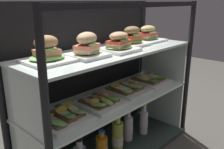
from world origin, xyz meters
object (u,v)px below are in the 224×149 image
plated_roll_sandwich_far_right (119,44)px  open_sandwich_tray_far_left (101,102)px  juice_bottle_front_fourth (128,128)px  juice_bottle_front_second (118,136)px  open_sandwich_tray_mid_right (150,80)px  juice_bottle_front_left_end (144,121)px  plated_roll_sandwich_left_of_center (148,35)px  juice_bottle_back_right (102,149)px  open_sandwich_tray_right_of_center (63,116)px  open_sandwich_tray_center (127,89)px  plated_roll_sandwich_mid_right (47,53)px  plated_roll_sandwich_near_right_corner (132,38)px  plated_roll_sandwich_near_left_corner (87,47)px

plated_roll_sandwich_far_right → open_sandwich_tray_far_left: (-0.12, 0.02, -0.31)m
juice_bottle_front_fourth → juice_bottle_front_second: bearing=-166.8°
open_sandwich_tray_mid_right → juice_bottle_front_left_end: (-0.08, -0.02, -0.29)m
plated_roll_sandwich_far_right → juice_bottle_front_left_end: 0.67m
plated_roll_sandwich_left_of_center → juice_bottle_back_right: size_ratio=1.01×
open_sandwich_tray_right_of_center → juice_bottle_front_second: (0.39, -0.01, -0.28)m
open_sandwich_tray_center → juice_bottle_front_left_end: open_sandwich_tray_center is taller
juice_bottle_front_second → plated_roll_sandwich_mid_right: bearing=172.3°
plated_roll_sandwich_mid_right → open_sandwich_tray_mid_right: size_ratio=0.84×
juice_bottle_front_second → open_sandwich_tray_right_of_center: bearing=179.2°
juice_bottle_front_left_end → juice_bottle_front_fourth: bearing=167.0°
open_sandwich_tray_far_left → juice_bottle_front_second: size_ratio=1.00×
open_sandwich_tray_center → juice_bottle_front_left_end: 0.33m
juice_bottle_front_left_end → plated_roll_sandwich_near_right_corner: bearing=158.7°
juice_bottle_front_fourth → plated_roll_sandwich_far_right: bearing=-162.3°
plated_roll_sandwich_mid_right → plated_roll_sandwich_near_left_corner: plated_roll_sandwich_near_left_corner is taller
plated_roll_sandwich_left_of_center → juice_bottle_front_fourth: size_ratio=0.90×
open_sandwich_tray_center → juice_bottle_front_second: open_sandwich_tray_center is taller
open_sandwich_tray_mid_right → juice_bottle_back_right: bearing=-177.3°
plated_roll_sandwich_far_right → open_sandwich_tray_far_left: size_ratio=0.78×
plated_roll_sandwich_near_left_corner → juice_bottle_front_second: size_ratio=0.73×
juice_bottle_front_second → juice_bottle_front_fourth: size_ratio=1.08×
open_sandwich_tray_right_of_center → juice_bottle_front_fourth: bearing=3.0°
open_sandwich_tray_far_left → juice_bottle_front_left_end: (0.42, -0.00, -0.29)m
juice_bottle_front_second → juice_bottle_front_fourth: 0.15m
juice_bottle_back_right → open_sandwich_tray_mid_right: bearing=2.7°
plated_roll_sandwich_near_right_corner → open_sandwich_tray_mid_right: plated_roll_sandwich_near_right_corner is taller
plated_roll_sandwich_near_right_corner → open_sandwich_tray_mid_right: 0.37m
open_sandwich_tray_right_of_center → juice_bottle_front_second: 0.49m
plated_roll_sandwich_near_left_corner → juice_bottle_back_right: size_ratio=0.88×
open_sandwich_tray_mid_right → juice_bottle_front_left_end: size_ratio=1.07×
juice_bottle_front_fourth → juice_bottle_front_left_end: 0.14m
plated_roll_sandwich_near_left_corner → open_sandwich_tray_right_of_center: size_ratio=0.72×
plated_roll_sandwich_near_left_corner → juice_bottle_front_left_end: (0.51, -0.00, -0.61)m
juice_bottle_front_left_end → plated_roll_sandwich_mid_right: bearing=175.4°
juice_bottle_front_left_end → open_sandwich_tray_center: bearing=172.3°
open_sandwich_tray_center → open_sandwich_tray_far_left: bearing=-175.0°
plated_roll_sandwich_far_right → juice_bottle_front_left_end: bearing=3.4°
plated_roll_sandwich_near_left_corner → open_sandwich_tray_far_left: plated_roll_sandwich_near_left_corner is taller
plated_roll_sandwich_left_of_center → juice_bottle_back_right: 0.80m
open_sandwich_tray_right_of_center → open_sandwich_tray_mid_right: (0.76, 0.02, -0.00)m
plated_roll_sandwich_left_of_center → plated_roll_sandwich_far_right: bearing=-168.2°
open_sandwich_tray_far_left → juice_bottle_front_fourth: (0.28, 0.03, -0.29)m
plated_roll_sandwich_far_right → open_sandwich_tray_center: bearing=17.7°
plated_roll_sandwich_mid_right → open_sandwich_tray_mid_right: 0.85m
plated_roll_sandwich_mid_right → juice_bottle_front_left_end: plated_roll_sandwich_mid_right is taller
plated_roll_sandwich_near_left_corner → plated_roll_sandwich_near_right_corner: (0.41, 0.04, -0.01)m
plated_roll_sandwich_left_of_center → open_sandwich_tray_center: plated_roll_sandwich_left_of_center is taller
plated_roll_sandwich_near_right_corner → plated_roll_sandwich_far_right: bearing=-162.9°
juice_bottle_front_left_end → open_sandwich_tray_mid_right: bearing=13.8°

